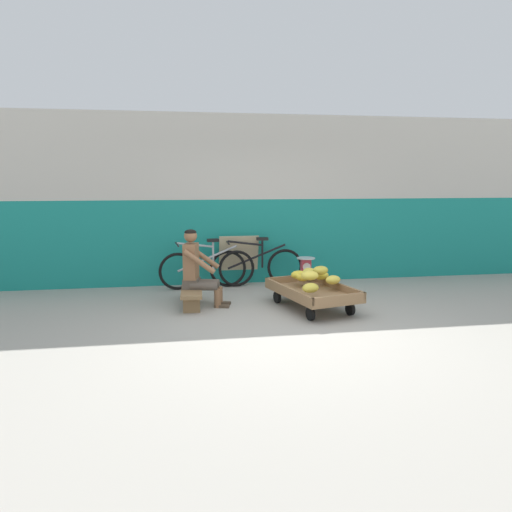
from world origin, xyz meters
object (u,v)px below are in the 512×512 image
object	(u,v)px
low_bench	(192,292)
plastic_crate	(306,284)
weighing_scale	(306,266)
sign_board	(239,260)
shopping_bag	(323,290)
vendor_seated	(197,268)
bicycle_near_left	(207,268)
bicycle_far_left	(256,266)
banana_cart	(312,293)

from	to	relation	value
low_bench	plastic_crate	world-z (taller)	plastic_crate
weighing_scale	sign_board	distance (m)	1.35
plastic_crate	shopping_bag	distance (m)	0.40
vendor_seated	plastic_crate	world-z (taller)	vendor_seated
plastic_crate	bicycle_near_left	distance (m)	1.71
weighing_scale	shopping_bag	size ratio (longest dim) A/B	1.25
sign_board	plastic_crate	bearing A→B (deg)	-42.78
weighing_scale	bicycle_far_left	size ratio (longest dim) A/B	0.18
bicycle_near_left	bicycle_far_left	bearing A→B (deg)	4.63
banana_cart	bicycle_near_left	bearing A→B (deg)	131.36
vendor_seated	bicycle_near_left	size ratio (longest dim) A/B	0.69
plastic_crate	banana_cart	bearing A→B (deg)	-99.70
low_bench	sign_board	bearing A→B (deg)	57.91
plastic_crate	bicycle_far_left	size ratio (longest dim) A/B	0.22
shopping_bag	vendor_seated	bearing A→B (deg)	-175.41
banana_cart	sign_board	bearing A→B (deg)	113.66
banana_cart	bicycle_far_left	xyz separation A→B (m)	(-0.54, 1.67, 0.11)
bicycle_far_left	shopping_bag	world-z (taller)	bicycle_far_left
banana_cart	plastic_crate	bearing A→B (deg)	80.30
banana_cart	shopping_bag	distance (m)	0.72
plastic_crate	weighing_scale	xyz separation A→B (m)	(0.00, -0.00, 0.30)
plastic_crate	shopping_bag	size ratio (longest dim) A/B	1.50
bicycle_near_left	sign_board	xyz separation A→B (m)	(0.58, 0.29, 0.08)
plastic_crate	sign_board	bearing A→B (deg)	137.22
plastic_crate	bicycle_far_left	distance (m)	1.01
plastic_crate	weighing_scale	size ratio (longest dim) A/B	1.20
low_bench	bicycle_near_left	world-z (taller)	bicycle_near_left
weighing_scale	bicycle_near_left	world-z (taller)	bicycle_near_left
vendor_seated	bicycle_far_left	xyz separation A→B (m)	(1.09, 1.21, -0.21)
bicycle_near_left	shopping_bag	world-z (taller)	bicycle_near_left
bicycle_near_left	weighing_scale	bearing A→B (deg)	-21.81
low_bench	bicycle_far_left	xyz separation A→B (m)	(1.17, 1.19, 0.15)
weighing_scale	shopping_bag	world-z (taller)	weighing_scale
banana_cart	low_bench	xyz separation A→B (m)	(-1.71, 0.48, -0.04)
low_bench	vendor_seated	xyz separation A→B (m)	(0.09, -0.02, 0.37)
shopping_bag	sign_board	bearing A→B (deg)	132.86
low_bench	vendor_seated	world-z (taller)	vendor_seated
banana_cart	plastic_crate	distance (m)	0.99
weighing_scale	bicycle_near_left	distance (m)	1.70
weighing_scale	bicycle_near_left	xyz separation A→B (m)	(-1.57, 0.63, -0.10)
sign_board	shopping_bag	bearing A→B (deg)	-47.14
banana_cart	bicycle_near_left	distance (m)	2.13
shopping_bag	bicycle_near_left	bearing A→B (deg)	150.84
sign_board	weighing_scale	bearing A→B (deg)	-42.81
shopping_bag	plastic_crate	bearing A→B (deg)	117.98
vendor_seated	bicycle_far_left	size ratio (longest dim) A/B	0.69
weighing_scale	sign_board	bearing A→B (deg)	137.19
banana_cart	weighing_scale	world-z (taller)	weighing_scale
low_bench	shopping_bag	size ratio (longest dim) A/B	4.63
bicycle_near_left	shopping_bag	distance (m)	2.03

